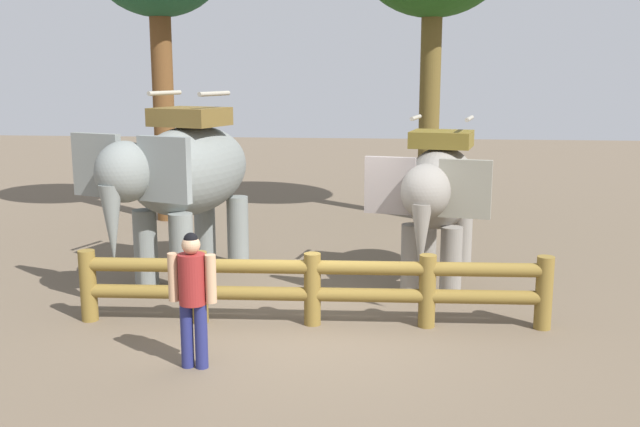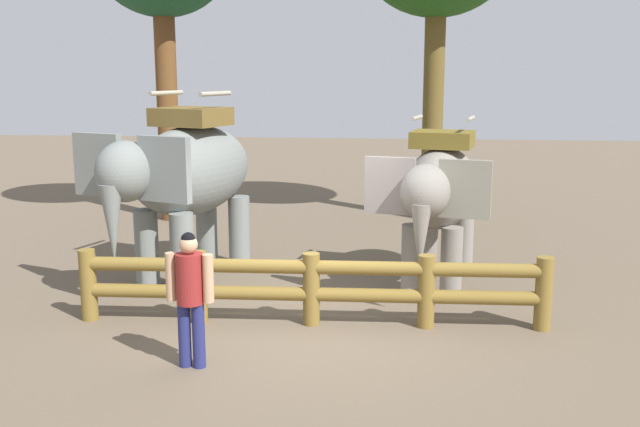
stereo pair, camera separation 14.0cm
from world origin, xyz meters
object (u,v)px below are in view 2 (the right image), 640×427
(log_fence, at_px, (311,284))
(elephant_near_left, at_px, (185,176))
(elephant_center, at_px, (439,193))
(tourist_woman_in_black, at_px, (190,290))

(log_fence, distance_m, elephant_near_left, 3.43)
(log_fence, bearing_deg, elephant_center, 48.26)
(tourist_woman_in_black, bearing_deg, elephant_near_left, 107.00)
(elephant_center, xyz_separation_m, tourist_woman_in_black, (-3.16, -3.78, -0.62))
(elephant_near_left, relative_size, elephant_center, 1.14)
(log_fence, relative_size, elephant_center, 1.99)
(log_fence, relative_size, elephant_near_left, 1.74)
(log_fence, distance_m, tourist_woman_in_black, 2.14)
(log_fence, height_order, elephant_center, elephant_center)
(log_fence, xyz_separation_m, elephant_center, (1.88, 2.11, 1.00))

